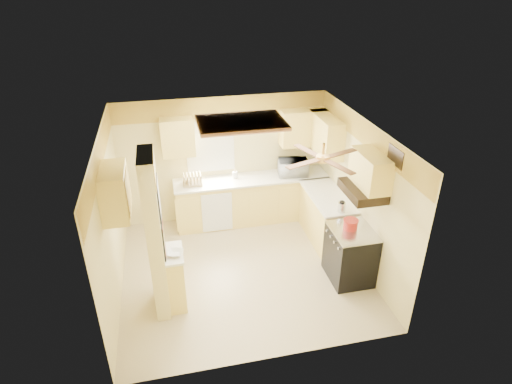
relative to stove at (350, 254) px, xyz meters
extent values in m
plane|color=tan|center=(-1.67, 0.55, -0.46)|extent=(4.00, 4.00, 0.00)
plane|color=white|center=(-1.67, 0.55, 2.04)|extent=(4.00, 4.00, 0.00)
plane|color=#DECE88|center=(-1.67, 2.45, 0.79)|extent=(4.00, 0.00, 4.00)
plane|color=#DECE88|center=(-1.67, -1.35, 0.79)|extent=(4.00, 0.00, 4.00)
plane|color=#DECE88|center=(-3.67, 0.55, 0.79)|extent=(0.00, 3.80, 3.80)
plane|color=#DECE88|center=(0.33, 0.55, 0.79)|extent=(0.00, 3.80, 3.80)
cube|color=yellow|center=(-1.67, 2.43, 1.84)|extent=(4.00, 0.02, 0.40)
cube|color=#DECE88|center=(-3.02, 0.00, 0.79)|extent=(0.20, 0.70, 2.50)
cube|color=#FFE67B|center=(-2.80, 0.00, -0.01)|extent=(0.25, 0.55, 0.90)
cube|color=silver|center=(-2.80, 0.00, 0.46)|extent=(0.28, 0.58, 0.04)
cube|color=#FFE67B|center=(-1.17, 2.15, -0.01)|extent=(3.00, 0.60, 0.90)
cube|color=#FFE67B|center=(0.03, 1.15, -0.01)|extent=(0.60, 1.40, 0.90)
cube|color=silver|center=(-1.17, 2.14, 0.46)|extent=(3.04, 0.64, 0.04)
cube|color=silver|center=(0.02, 1.15, 0.46)|extent=(0.64, 1.44, 0.04)
cube|color=white|center=(-1.92, 1.84, -0.03)|extent=(0.58, 0.02, 0.80)
cube|color=white|center=(-1.92, 2.44, 1.09)|extent=(0.92, 0.02, 1.02)
cube|color=white|center=(-1.92, 2.44, 1.09)|extent=(0.80, 0.02, 0.90)
cube|color=#FFE67B|center=(-2.52, 2.27, 1.39)|extent=(0.60, 0.35, 0.70)
cube|color=#FFE67B|center=(-0.12, 2.27, 1.39)|extent=(0.90, 0.35, 0.70)
cube|color=#FFE67B|center=(0.16, 1.80, 1.39)|extent=(0.35, 1.00, 0.70)
cube|color=#FFE67B|center=(-3.49, 0.30, 1.39)|extent=(0.35, 0.75, 0.70)
cube|color=#FFE67B|center=(0.16, 0.00, 1.49)|extent=(0.35, 0.76, 0.52)
cube|color=black|center=(0.00, 0.00, -0.01)|extent=(0.65, 0.76, 0.90)
cube|color=silver|center=(0.00, 0.00, 0.44)|extent=(0.66, 0.77, 0.02)
cylinder|color=silver|center=(-0.33, -0.25, 0.34)|extent=(0.03, 0.05, 0.05)
cylinder|color=silver|center=(-0.33, -0.08, 0.34)|extent=(0.03, 0.05, 0.05)
cylinder|color=silver|center=(-0.33, 0.08, 0.34)|extent=(0.03, 0.05, 0.05)
cylinder|color=silver|center=(-0.33, 0.25, 0.34)|extent=(0.03, 0.05, 0.05)
cube|color=black|center=(0.07, 0.00, 1.16)|extent=(0.50, 0.76, 0.14)
cube|color=black|center=(-2.91, 0.00, 1.39)|extent=(0.02, 0.42, 0.57)
cube|color=white|center=(-2.90, 0.00, 1.39)|extent=(0.01, 0.37, 0.52)
cube|color=black|center=(-2.91, 0.00, 0.74)|extent=(0.02, 0.42, 0.57)
cube|color=yellow|center=(-2.90, 0.00, 0.74)|extent=(0.01, 0.37, 0.52)
cube|color=brown|center=(-1.57, 1.05, 2.00)|extent=(1.35, 0.95, 0.06)
cube|color=white|center=(-1.57, 1.05, 1.97)|extent=(1.15, 0.75, 0.02)
cylinder|color=gold|center=(-0.67, -0.15, 1.96)|extent=(0.04, 0.04, 0.16)
cylinder|color=gold|center=(-0.67, -0.15, 1.82)|extent=(0.18, 0.18, 0.08)
cube|color=brown|center=(-0.37, -0.04, 1.82)|extent=(0.55, 0.28, 0.01)
cube|color=brown|center=(-0.78, 0.15, 1.82)|extent=(0.28, 0.55, 0.01)
cube|color=brown|center=(-0.97, -0.26, 1.82)|extent=(0.55, 0.28, 0.01)
cube|color=brown|center=(-0.56, -0.45, 1.82)|extent=(0.28, 0.55, 0.01)
cube|color=black|center=(0.31, -0.35, 1.84)|extent=(0.02, 0.40, 0.25)
imported|color=white|center=(-0.35, 2.12, 0.64)|extent=(0.62, 0.47, 0.32)
imported|color=white|center=(-2.77, -0.06, 0.51)|extent=(0.28, 0.28, 0.06)
cylinder|color=#A31C17|center=(-0.02, 0.07, 0.53)|extent=(0.22, 0.22, 0.14)
cylinder|color=#A31C17|center=(-0.02, 0.07, 0.61)|extent=(0.24, 0.24, 0.02)
cylinder|color=silver|center=(0.03, 0.55, 0.57)|extent=(0.13, 0.13, 0.17)
cylinder|color=black|center=(0.03, 0.55, 0.66)|extent=(0.09, 0.09, 0.03)
cube|color=tan|center=(-2.32, 2.12, 0.50)|extent=(0.37, 0.28, 0.04)
cube|color=tan|center=(-2.47, 2.12, 0.58)|extent=(0.02, 0.25, 0.21)
cube|color=tan|center=(-2.41, 2.12, 0.58)|extent=(0.02, 0.25, 0.21)
cube|color=tan|center=(-2.35, 2.12, 0.58)|extent=(0.02, 0.25, 0.21)
cube|color=tan|center=(-2.29, 2.12, 0.58)|extent=(0.02, 0.25, 0.21)
cube|color=tan|center=(-2.23, 2.12, 0.58)|extent=(0.02, 0.25, 0.21)
cube|color=tan|center=(-2.17, 2.12, 0.58)|extent=(0.02, 0.25, 0.21)
cylinder|color=white|center=(-2.41, 2.12, 0.58)|extent=(0.01, 0.21, 0.21)
cylinder|color=white|center=(-2.29, 2.12, 0.58)|extent=(0.01, 0.21, 0.21)
cylinder|color=white|center=(-1.49, 2.23, 0.54)|extent=(0.10, 0.10, 0.12)
cylinder|color=tan|center=(-1.47, 2.23, 0.58)|extent=(0.01, 0.01, 0.20)
cylinder|color=tan|center=(-1.49, 2.25, 0.58)|extent=(0.01, 0.01, 0.20)
cylinder|color=tan|center=(-1.51, 2.23, 0.58)|extent=(0.01, 0.01, 0.20)
cylinder|color=tan|center=(-1.49, 2.21, 0.58)|extent=(0.01, 0.01, 0.20)
camera|label=1|loc=(-2.73, -5.18, 4.15)|focal=30.00mm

